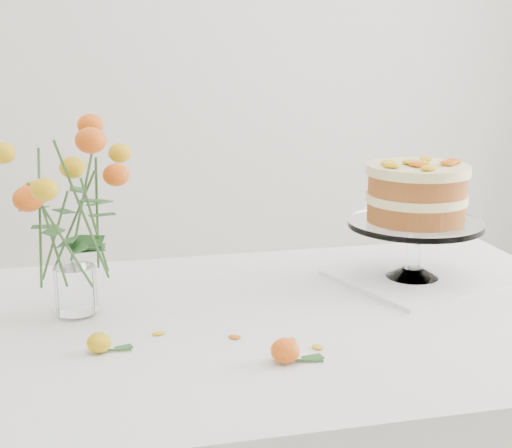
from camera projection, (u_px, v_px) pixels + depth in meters
The scene contains 10 objects.
table at pixel (281, 351), 1.50m from camera, with size 1.43×0.93×0.76m.
napkin at pixel (412, 279), 1.69m from camera, with size 0.32×0.32×0.01m, color white.
cake_stand at pixel (416, 199), 1.64m from camera, with size 0.31×0.31×0.28m.
rose_vase at pixel (70, 199), 1.41m from camera, with size 0.32×0.32×0.42m.
loose_rose_near at pixel (99, 343), 1.29m from camera, with size 0.08×0.04×0.04m.
loose_rose_far at pixel (285, 351), 1.25m from camera, with size 0.09×0.05×0.04m.
stray_petal_a at pixel (235, 337), 1.36m from camera, with size 0.03×0.02×0.00m, color #ECB30E.
stray_petal_b at pixel (291, 341), 1.34m from camera, with size 0.03×0.02×0.00m, color #ECB30E.
stray_petal_c at pixel (318, 347), 1.31m from camera, with size 0.03×0.02×0.00m, color #ECB30E.
stray_petal_d at pixel (158, 334), 1.37m from camera, with size 0.03×0.02×0.00m, color #ECB30E.
Camera 1 is at (-0.37, -1.34, 1.30)m, focal length 50.00 mm.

